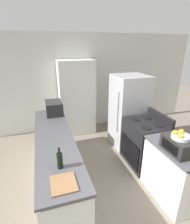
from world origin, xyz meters
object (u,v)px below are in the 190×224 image
at_px(refrigerator, 129,111).
at_px(fruit_bowl, 180,136).
at_px(stove, 144,143).
at_px(toaster_oven, 179,145).
at_px(pantry_cabinet, 77,98).
at_px(microwave, 54,108).
at_px(wine_bottle, 60,160).

bearing_deg(refrigerator, fruit_bowl, -96.30).
xyz_separation_m(stove, toaster_oven, (-0.13, -0.97, 0.56)).
relative_size(pantry_cabinet, toaster_oven, 4.53).
distance_m(microwave, fruit_bowl, 2.48).
bearing_deg(refrigerator, toaster_oven, -95.72).
distance_m(pantry_cabinet, stove, 2.12).
bearing_deg(wine_bottle, microwave, 86.74).
relative_size(pantry_cabinet, refrigerator, 1.16).
bearing_deg(fruit_bowl, stove, 81.18).
distance_m(refrigerator, microwave, 1.71).
height_order(refrigerator, toaster_oven, refrigerator).
height_order(microwave, toaster_oven, microwave).
distance_m(pantry_cabinet, microwave, 1.04).
distance_m(pantry_cabinet, fruit_bowl, 2.90).
bearing_deg(toaster_oven, wine_bottle, 174.46).
bearing_deg(pantry_cabinet, refrigerator, -44.14).
distance_m(refrigerator, toaster_oven, 1.80).
distance_m(stove, fruit_bowl, 1.21).
relative_size(microwave, toaster_oven, 1.08).
relative_size(wine_bottle, toaster_oven, 0.65).
relative_size(pantry_cabinet, fruit_bowl, 8.03).
xyz_separation_m(stove, fruit_bowl, (-0.15, -0.97, 0.71)).
xyz_separation_m(wine_bottle, toaster_oven, (1.61, -0.16, 0.00)).
bearing_deg(fruit_bowl, refrigerator, 83.70).
bearing_deg(wine_bottle, fruit_bowl, -5.79).
height_order(pantry_cabinet, wine_bottle, pantry_cabinet).
bearing_deg(wine_bottle, refrigerator, 42.16).
distance_m(microwave, toaster_oven, 2.48).
height_order(pantry_cabinet, refrigerator, pantry_cabinet).
bearing_deg(fruit_bowl, microwave, 127.06).
relative_size(microwave, fruit_bowl, 1.92).
height_order(stove, microwave, microwave).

